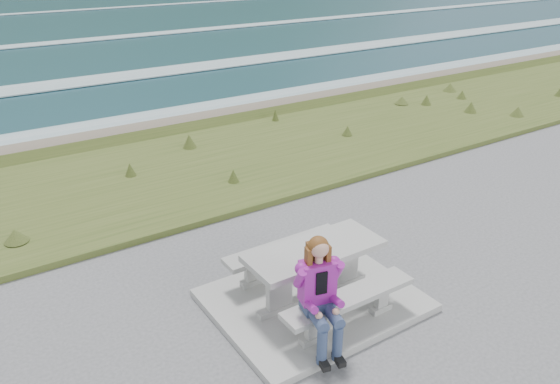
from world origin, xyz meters
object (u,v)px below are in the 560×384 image
at_px(bench_landward, 349,302).
at_px(seated_woman, 322,311).
at_px(bench_seaward, 284,251).
at_px(picnic_table, 315,259).

xyz_separation_m(bench_landward, seated_woman, (-0.51, -0.13, 0.16)).
bearing_deg(bench_landward, bench_seaward, 90.00).
relative_size(picnic_table, bench_landward, 1.00).
bearing_deg(seated_woman, bench_seaward, 85.15).
bearing_deg(bench_seaward, bench_landward, -90.00).
relative_size(bench_seaward, seated_woman, 1.31).
distance_m(picnic_table, seated_woman, 0.97).
xyz_separation_m(picnic_table, bench_landward, (0.00, -0.70, -0.23)).
xyz_separation_m(bench_seaward, seated_woman, (-0.51, -1.53, 0.16)).
height_order(picnic_table, bench_seaward, picnic_table).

